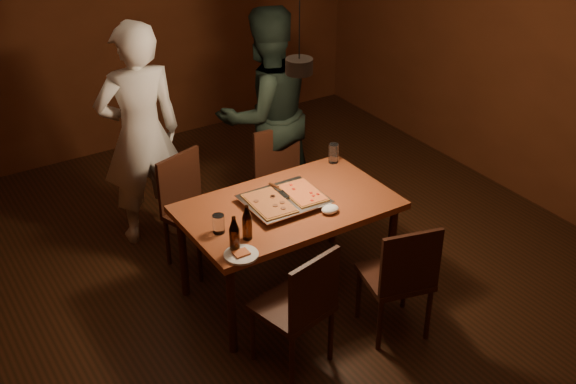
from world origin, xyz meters
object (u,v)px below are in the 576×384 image
chair_far_left (190,200)px  chair_near_left (302,300)px  diner_dark (266,114)px  chair_far_right (283,173)px  diner_white (141,135)px  dining_table (288,213)px  pendant_lamp (299,65)px  pizza_tray (284,201)px  plate_slice (241,255)px  beer_bottle_b (247,222)px  beer_bottle_a (234,234)px  chair_near_right (402,271)px

chair_far_left → chair_near_left: (0.05, -1.49, 0.00)m
chair_near_left → diner_dark: (0.85, 1.85, 0.38)m
chair_far_right → diner_white: (-1.00, 0.52, 0.39)m
dining_table → chair_near_left: size_ratio=2.99×
dining_table → pendant_lamp: size_ratio=1.36×
diner_white → pizza_tray: bearing=118.1°
chair_far_left → pizza_tray: size_ratio=0.96×
chair_far_left → chair_far_right: same height
chair_near_left → plate_slice: size_ratio=2.27×
chair_far_left → plate_slice: (-0.18, -1.14, 0.22)m
chair_far_left → beer_bottle_b: beer_bottle_b is taller
beer_bottle_a → pizza_tray: bearing=29.4°
pizza_tray → plate_slice: bearing=-148.4°
chair_near_right → beer_bottle_b: size_ratio=2.08×
chair_far_left → plate_slice: chair_far_left is taller
chair_far_left → pendant_lamp: size_ratio=0.48×
chair_far_right → beer_bottle_a: size_ratio=1.93×
diner_white → pendant_lamp: (0.66, -1.27, 0.84)m
dining_table → diner_white: (-0.57, 1.28, 0.25)m
chair_near_left → plate_slice: chair_near_left is taller
chair_far_right → chair_near_right: 1.59m
plate_slice → diner_white: bearing=89.1°
plate_slice → diner_dark: 1.86m
pizza_tray → diner_white: 1.38m
chair_far_right → pendant_lamp: (-0.34, -0.75, 1.22)m
pendant_lamp → chair_far_left: bearing=124.0°
beer_bottle_a → beer_bottle_b: size_ratio=1.02×
dining_table → diner_white: diner_white is taller
chair_near_right → beer_bottle_b: 1.07m
dining_table → pizza_tray: (-0.02, 0.01, 0.10)m
pizza_tray → diner_dark: (0.51, 1.11, 0.14)m
pizza_tray → chair_far_left: bearing=114.4°
plate_slice → pendant_lamp: size_ratio=0.20×
dining_table → chair_near_right: bearing=-66.5°
beer_bottle_a → chair_far_left: bearing=80.4°
chair_near_left → chair_near_right: bearing=-20.6°
dining_table → diner_dark: bearing=66.4°
chair_near_right → pizza_tray: 0.96m
chair_far_right → chair_near_left: (-0.80, -1.49, 0.00)m
diner_dark → pizza_tray: bearing=65.2°
chair_far_left → pendant_lamp: bearing=105.9°
chair_far_right → plate_slice: bearing=51.5°
chair_far_left → dining_table: bearing=100.4°
dining_table → beer_bottle_b: 0.55m
chair_near_left → beer_bottle_b: bearing=87.8°
chair_near_right → chair_far_right: bearing=101.6°
diner_white → diner_dark: 1.07m
dining_table → diner_dark: size_ratio=0.82×
chair_near_left → diner_dark: diner_dark is taller
chair_near_left → chair_near_right: 0.73m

